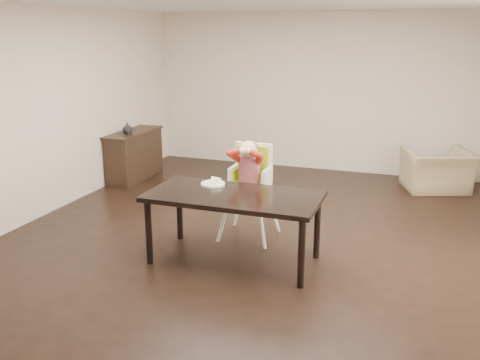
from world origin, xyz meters
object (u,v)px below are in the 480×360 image
Objects in this scene: dining_table at (234,201)px; armchair at (438,164)px; sideboard at (134,155)px; high_chair at (250,169)px.

dining_table is 1.87× the size of armchair.
sideboard is (-4.73, -0.94, -0.02)m from armchair.
high_chair is 3.48m from armchair.
armchair is (2.05, 3.47, -0.25)m from dining_table.
sideboard is at bearing 145.76° from high_chair.
high_chair is at bearing 32.88° from armchair.
sideboard is (-2.61, 1.80, -0.43)m from high_chair.
dining_table is at bearing -43.32° from sideboard.
high_chair is 3.20m from sideboard.
dining_table is 4.03m from armchair.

